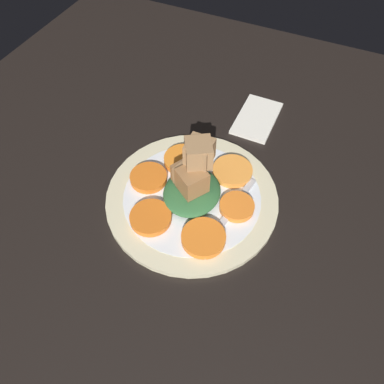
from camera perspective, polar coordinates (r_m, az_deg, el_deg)
table_slab at (r=67.23cm, az=0.00°, el=-1.58°), size 120.00×120.00×2.00cm
plate at (r=65.99cm, az=0.00°, el=-0.82°), size 30.23×30.23×1.05cm
carrot_slice_0 at (r=62.62cm, az=-6.32°, el=-3.88°), size 6.99×6.99×1.13cm
carrot_slice_1 at (r=60.27cm, az=1.76°, el=-6.97°), size 7.22×7.22×1.13cm
carrot_slice_2 at (r=63.91cm, az=6.85°, el=-2.22°), size 5.96×5.96×1.13cm
carrot_slice_3 at (r=68.64cm, az=6.18°, el=3.21°), size 7.28×7.28×1.13cm
carrot_slice_4 at (r=70.08cm, az=-1.37°, el=4.97°), size 7.16×7.16×1.13cm
carrot_slice_5 at (r=67.58cm, az=-6.73°, el=2.06°), size 6.68×6.68×1.13cm
center_pile at (r=62.92cm, az=0.14°, el=2.30°), size 10.90×9.81×10.55cm
fork at (r=62.99cm, az=5.29°, el=-3.82°), size 18.13×4.44×0.40cm
napkin at (r=81.12cm, az=9.85°, el=11.03°), size 12.75×7.65×0.80cm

